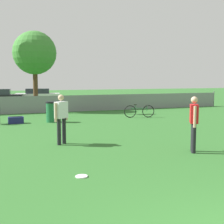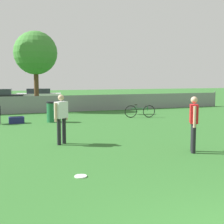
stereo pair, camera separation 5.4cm
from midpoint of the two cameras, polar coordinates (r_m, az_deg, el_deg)
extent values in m
cube|color=gray|center=(20.64, -12.82, 1.36)|extent=(27.72, 0.03, 1.10)
cylinder|color=slate|center=(26.50, 18.34, 2.32)|extent=(0.07, 0.07, 1.21)
cylinder|color=#4C331E|center=(22.12, -13.58, 3.92)|extent=(0.32, 0.32, 2.85)
sphere|color=#3D7F33|center=(22.18, -13.74, 10.46)|extent=(2.94, 2.94, 2.94)
cylinder|color=black|center=(10.46, -9.52, -3.58)|extent=(0.13, 0.13, 0.88)
cylinder|color=black|center=(10.65, -8.62, -3.40)|extent=(0.13, 0.13, 0.88)
cube|color=silver|center=(10.46, -9.13, 0.38)|extent=(0.50, 0.45, 0.55)
sphere|color=#D8AD8C|center=(10.43, -9.17, 2.61)|extent=(0.20, 0.20, 0.20)
cylinder|color=#D8AD8C|center=(10.27, -10.12, -0.09)|extent=(0.08, 0.08, 0.62)
cylinder|color=#D8AD8C|center=(10.67, -8.18, 0.16)|extent=(0.08, 0.08, 0.62)
cylinder|color=black|center=(9.48, 14.85, -4.70)|extent=(0.13, 0.13, 0.88)
cylinder|color=black|center=(9.73, 14.72, -4.43)|extent=(0.13, 0.13, 0.88)
cube|color=red|center=(9.50, 14.90, -0.31)|extent=(0.42, 0.50, 0.55)
sphere|color=#D8AD8C|center=(9.47, 14.97, 2.14)|extent=(0.20, 0.20, 0.20)
cylinder|color=#D8AD8C|center=(9.25, 15.04, -0.88)|extent=(0.08, 0.08, 0.62)
cylinder|color=#D8AD8C|center=(9.77, 14.75, -0.51)|extent=(0.08, 0.08, 0.62)
cylinder|color=white|center=(7.13, -5.53, -11.62)|extent=(0.28, 0.28, 0.03)
torus|color=white|center=(7.13, -5.53, -11.60)|extent=(0.28, 0.28, 0.03)
cylinder|color=#333338|center=(16.34, -19.78, -1.21)|extent=(0.02, 0.02, 0.43)
cylinder|color=#333338|center=(15.99, -19.64, -1.36)|extent=(0.02, 0.02, 0.43)
torus|color=black|center=(17.67, 3.54, 0.09)|extent=(0.69, 0.20, 0.70)
torus|color=black|center=(17.91, 6.85, 0.14)|extent=(0.69, 0.20, 0.70)
cylinder|color=#267238|center=(17.76, 5.21, 0.69)|extent=(0.95, 0.26, 0.04)
cylinder|color=#267238|center=(17.71, 4.48, 0.68)|extent=(0.03, 0.03, 0.36)
cylinder|color=#267238|center=(17.87, 6.60, 0.71)|extent=(0.03, 0.03, 0.33)
cube|color=black|center=(17.69, 4.49, 1.33)|extent=(0.17, 0.10, 0.04)
cylinder|color=black|center=(17.85, 6.60, 1.24)|extent=(0.13, 0.43, 0.03)
cylinder|color=#1E6638|center=(16.11, -10.81, -0.11)|extent=(0.53, 0.53, 0.97)
cylinder|color=black|center=(16.07, -10.85, 1.75)|extent=(0.56, 0.56, 0.08)
cube|color=navy|center=(16.08, -16.98, -1.42)|extent=(0.72, 0.40, 0.33)
cube|color=black|center=(16.06, -17.00, -0.80)|extent=(0.61, 0.04, 0.02)
cylinder|color=black|center=(29.74, -17.31, 2.15)|extent=(0.63, 0.26, 0.61)
cylinder|color=black|center=(28.25, -17.48, 1.95)|extent=(0.63, 0.26, 0.61)
cylinder|color=black|center=(31.29, -10.76, 2.52)|extent=(0.67, 0.30, 0.64)
cylinder|color=black|center=(29.68, -10.77, 2.34)|extent=(0.67, 0.30, 0.64)
cylinder|color=black|center=(31.40, -15.41, 2.42)|extent=(0.67, 0.30, 0.64)
cylinder|color=black|center=(29.80, -15.67, 2.23)|extent=(0.67, 0.30, 0.64)
cube|color=white|center=(30.50, -13.17, 2.76)|extent=(4.38, 2.57, 0.62)
cube|color=#2D333D|center=(30.48, -13.19, 3.78)|extent=(2.40, 1.98, 0.47)
camera|label=1|loc=(0.03, -89.85, 0.02)|focal=50.00mm
camera|label=2|loc=(0.03, 90.15, -0.02)|focal=50.00mm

